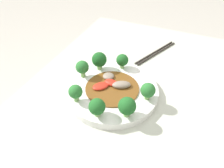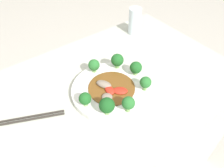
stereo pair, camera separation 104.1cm
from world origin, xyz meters
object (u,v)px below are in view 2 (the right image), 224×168
(plate, at_px, (112,90))
(broccoli_south, at_px, (128,103))
(drinking_glass, at_px, (135,21))
(broccoli_northeast, at_px, (117,60))
(chopsticks, at_px, (28,118))
(broccoli_southwest, at_px, (107,106))
(broccoli_west, at_px, (85,99))
(broccoli_southeast, at_px, (145,83))
(broccoli_north, at_px, (95,65))
(stirfry_center, at_px, (111,88))
(broccoli_east, at_px, (136,68))

(plate, height_order, broccoli_south, broccoli_south)
(broccoli_south, xyz_separation_m, drinking_glass, (0.36, 0.38, 0.00))
(broccoli_northeast, xyz_separation_m, drinking_glass, (0.25, 0.18, 0.00))
(broccoli_south, distance_m, chopsticks, 0.34)
(plate, relative_size, broccoli_southwest, 4.53)
(broccoli_west, xyz_separation_m, broccoli_southwest, (0.04, -0.07, 0.01))
(broccoli_west, bearing_deg, broccoli_south, -46.37)
(plate, bearing_deg, broccoli_northeast, 43.23)
(broccoli_south, bearing_deg, plate, 80.02)
(plate, bearing_deg, broccoli_southeast, -40.29)
(broccoli_south, bearing_deg, broccoli_north, 84.68)
(plate, height_order, broccoli_southeast, broccoli_southeast)
(broccoli_southwest, relative_size, chopsticks, 0.29)
(broccoli_southwest, height_order, stirfry_center, broccoli_southwest)
(broccoli_west, bearing_deg, plate, 5.54)
(broccoli_east, distance_m, drinking_glass, 0.34)
(broccoli_south, distance_m, broccoli_southeast, 0.12)
(plate, distance_m, broccoli_south, 0.13)
(broccoli_south, distance_m, broccoli_east, 0.18)
(broccoli_north, bearing_deg, chopsticks, -171.44)
(broccoli_southeast, relative_size, drinking_glass, 0.44)
(broccoli_east, bearing_deg, stirfry_center, -175.76)
(broccoli_east, xyz_separation_m, stirfry_center, (-0.13, -0.01, -0.03))
(stirfry_center, bearing_deg, broccoli_south, -96.22)
(broccoli_north, relative_size, drinking_glass, 0.43)
(broccoli_southwest, bearing_deg, drinking_glass, 39.88)
(plate, distance_m, chopsticks, 0.31)
(broccoli_southeast, height_order, chopsticks, broccoli_southeast)
(plate, xyz_separation_m, broccoli_north, (0.00, 0.11, 0.04))
(broccoli_south, relative_size, broccoli_north, 1.10)
(broccoli_west, distance_m, broccoli_southwest, 0.08)
(broccoli_east, bearing_deg, chopsticks, 171.30)
(broccoli_south, bearing_deg, broccoli_southeast, 19.29)
(broccoli_south, bearing_deg, drinking_glass, 46.97)
(plate, distance_m, drinking_glass, 0.43)
(broccoli_south, distance_m, broccoli_west, 0.14)
(broccoli_southeast, xyz_separation_m, broccoli_southwest, (-0.17, -0.01, 0.00))
(chopsticks, bearing_deg, broccoli_southwest, -35.08)
(broccoli_west, relative_size, chopsticks, 0.24)
(plate, relative_size, broccoli_north, 5.32)
(drinking_glass, distance_m, chopsticks, 0.67)
(broccoli_southeast, height_order, broccoli_north, broccoli_southeast)
(drinking_glass, bearing_deg, broccoli_east, -129.99)
(plate, relative_size, drinking_glass, 2.27)
(plate, distance_m, stirfry_center, 0.02)
(broccoli_northeast, relative_size, chopsticks, 0.27)
(plate, height_order, drinking_glass, drinking_glass)
(broccoli_east, bearing_deg, broccoli_west, -175.78)
(broccoli_east, distance_m, broccoli_southwest, 0.22)
(broccoli_east, xyz_separation_m, broccoli_north, (-0.12, 0.11, -0.00))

